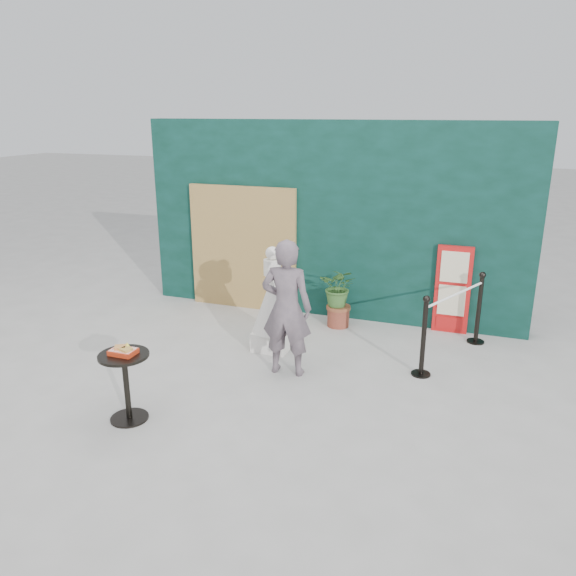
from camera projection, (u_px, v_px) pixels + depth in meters
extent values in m
plane|color=#ADAAA5|center=(252.00, 404.00, 6.27)|extent=(60.00, 60.00, 0.00)
cube|color=black|center=(331.00, 221.00, 8.64)|extent=(6.00, 0.30, 3.00)
cube|color=tan|center=(243.00, 248.00, 9.05)|extent=(1.80, 0.08, 2.00)
imported|color=slate|center=(287.00, 308.00, 6.77)|extent=(0.65, 0.45, 1.70)
cube|color=red|center=(453.00, 290.00, 8.11)|extent=(0.50, 0.06, 1.30)
cube|color=beige|center=(455.00, 267.00, 7.97)|extent=(0.38, 0.02, 0.45)
cube|color=beige|center=(451.00, 300.00, 8.13)|extent=(0.38, 0.02, 0.45)
cube|color=red|center=(449.00, 323.00, 8.23)|extent=(0.38, 0.02, 0.18)
cube|color=white|center=(273.00, 339.00, 7.69)|extent=(0.48, 0.48, 0.26)
cone|color=silver|center=(273.00, 303.00, 7.53)|extent=(0.56, 0.56, 0.79)
cylinder|color=white|center=(272.00, 267.00, 7.38)|extent=(0.23, 0.23, 0.21)
sphere|color=white|center=(272.00, 253.00, 7.32)|extent=(0.18, 0.18, 0.18)
cylinder|color=black|center=(130.00, 418.00, 5.96)|extent=(0.40, 0.40, 0.02)
cylinder|color=black|center=(127.00, 388.00, 5.85)|extent=(0.06, 0.06, 0.72)
cylinder|color=black|center=(124.00, 355.00, 5.74)|extent=(0.52, 0.52, 0.03)
cube|color=red|center=(123.00, 352.00, 5.73)|extent=(0.26, 0.19, 0.05)
cube|color=red|center=(123.00, 349.00, 5.72)|extent=(0.24, 0.17, 0.00)
cube|color=#DD8F51|center=(120.00, 347.00, 5.74)|extent=(0.15, 0.14, 0.02)
cube|color=#E3C553|center=(126.00, 349.00, 5.68)|extent=(0.13, 0.13, 0.02)
cone|color=#FAEA41|center=(127.00, 345.00, 5.75)|extent=(0.06, 0.06, 0.06)
cylinder|color=brown|center=(338.00, 317.00, 8.49)|extent=(0.33, 0.33, 0.27)
cylinder|color=brown|center=(338.00, 307.00, 8.44)|extent=(0.36, 0.36, 0.05)
imported|color=#38632A|center=(339.00, 287.00, 8.34)|extent=(0.54, 0.47, 0.60)
cylinder|color=black|center=(421.00, 374.00, 6.95)|extent=(0.24, 0.24, 0.02)
cylinder|color=black|center=(423.00, 339.00, 6.81)|extent=(0.06, 0.06, 0.96)
sphere|color=black|center=(427.00, 299.00, 6.66)|extent=(0.09, 0.09, 0.09)
cylinder|color=black|center=(475.00, 341.00, 7.93)|extent=(0.24, 0.24, 0.02)
cylinder|color=black|center=(479.00, 310.00, 7.78)|extent=(0.06, 0.06, 0.96)
sphere|color=black|center=(483.00, 275.00, 7.63)|extent=(0.09, 0.09, 0.09)
cylinder|color=white|center=(456.00, 294.00, 7.18)|extent=(0.63, 1.31, 0.03)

